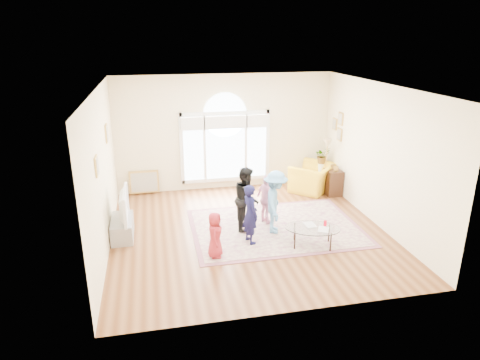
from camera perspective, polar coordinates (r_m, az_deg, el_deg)
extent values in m
plane|color=#592F14|center=(9.68, 1.17, -6.86)|extent=(6.00, 6.00, 0.00)
plane|color=beige|center=(11.94, -2.02, 6.33)|extent=(6.00, 0.00, 6.00)
plane|color=beige|center=(6.39, 7.32, -5.42)|extent=(6.00, 0.00, 6.00)
plane|color=beige|center=(8.94, -17.86, 1.00)|extent=(0.00, 6.00, 6.00)
plane|color=beige|center=(10.18, 17.96, 3.14)|extent=(0.00, 6.00, 6.00)
plane|color=white|center=(8.77, 1.31, 12.31)|extent=(6.00, 6.00, 0.00)
cube|color=white|center=(12.27, -1.92, 0.13)|extent=(2.50, 0.08, 0.10)
cube|color=white|center=(11.79, -2.02, 8.90)|extent=(2.50, 0.08, 0.10)
cube|color=white|center=(11.86, -7.80, 4.08)|extent=(0.10, 0.08, 2.00)
cube|color=white|center=(12.26, 3.68, 4.72)|extent=(0.10, 0.08, 2.00)
cube|color=#C6E2FF|center=(11.88, -6.23, 4.18)|extent=(0.55, 0.02, 1.80)
cube|color=#C6E2FF|center=(12.18, 2.20, 4.64)|extent=(0.55, 0.02, 1.80)
cube|color=#C6E2FF|center=(12.00, -1.97, 4.43)|extent=(1.10, 0.02, 1.80)
cylinder|color=#C6E2FF|center=(11.80, -2.02, 8.66)|extent=(1.20, 0.02, 1.20)
cube|color=white|center=(11.90, -4.74, 4.26)|extent=(0.07, 0.04, 1.80)
cube|color=white|center=(12.10, 0.78, 4.56)|extent=(0.07, 0.04, 1.80)
cube|color=white|center=(11.64, -6.32, 7.51)|extent=(0.65, 0.12, 0.35)
cube|color=white|center=(11.76, -1.94, 7.73)|extent=(1.20, 0.12, 0.35)
cube|color=white|center=(11.94, 2.34, 7.90)|extent=(0.65, 0.12, 0.35)
cube|color=tan|center=(10.06, -17.37, 5.97)|extent=(0.03, 0.34, 0.40)
cube|color=#ADA38E|center=(10.06, -17.27, 5.98)|extent=(0.01, 0.28, 0.34)
cube|color=tan|center=(7.96, -18.58, 1.78)|extent=(0.03, 0.30, 0.36)
cube|color=#ADA38E|center=(7.96, -18.46, 1.79)|extent=(0.01, 0.24, 0.30)
cube|color=tan|center=(11.84, 13.28, 7.95)|extent=(0.03, 0.28, 0.34)
cube|color=#ADA38E|center=(11.83, 13.20, 7.95)|extent=(0.01, 0.22, 0.28)
cube|color=tan|center=(11.92, 13.12, 5.93)|extent=(0.03, 0.28, 0.34)
cube|color=#ADA38E|center=(11.92, 13.04, 5.92)|extent=(0.01, 0.22, 0.28)
cube|color=tan|center=(12.19, 12.52, 7.31)|extent=(0.03, 0.26, 0.32)
cube|color=#ADA38E|center=(12.18, 12.44, 7.31)|extent=(0.01, 0.20, 0.26)
cube|color=#C3B995|center=(9.88, 4.75, -6.30)|extent=(3.60, 2.60, 0.02)
cube|color=#884E5E|center=(9.88, 4.75, -6.32)|extent=(3.80, 2.80, 0.01)
cube|color=gray|center=(9.69, -15.40, -6.19)|extent=(0.45, 1.00, 0.42)
imported|color=black|center=(9.48, -15.68, -3.27)|extent=(0.15, 1.13, 0.65)
cube|color=#5280C5|center=(9.47, -15.14, -3.23)|extent=(0.02, 0.92, 0.52)
ellipsoid|color=silver|center=(9.00, 9.67, -6.34)|extent=(1.31, 1.04, 0.02)
cylinder|color=black|center=(9.31, 11.76, -7.02)|extent=(0.03, 0.03, 0.40)
cylinder|color=black|center=(9.26, 7.28, -6.90)|extent=(0.03, 0.03, 0.40)
cylinder|color=black|center=(8.94, 12.00, -8.18)|extent=(0.03, 0.03, 0.40)
cylinder|color=black|center=(8.89, 7.32, -8.06)|extent=(0.03, 0.03, 0.40)
imported|color=#B2A58C|center=(9.03, 8.67, -6.04)|extent=(0.23, 0.30, 0.03)
imported|color=#B2A58C|center=(8.93, 10.37, -6.46)|extent=(0.32, 0.36, 0.02)
cylinder|color=red|center=(9.09, 11.29, -5.70)|extent=(0.07, 0.07, 0.12)
imported|color=gold|center=(12.14, 9.69, 0.31)|extent=(1.56, 1.56, 0.76)
cube|color=black|center=(11.97, 12.29, -0.30)|extent=(0.40, 0.50, 0.70)
cylinder|color=black|center=(12.26, 11.16, -1.45)|extent=(0.20, 0.20, 0.02)
cylinder|color=#BE9244|center=(12.04, 11.36, 1.52)|extent=(0.02, 0.02, 1.35)
cone|color=#CCB284|center=(11.85, 11.58, 4.86)|extent=(0.31, 0.31, 0.22)
cylinder|color=white|center=(12.52, 10.74, 0.67)|extent=(0.20, 0.20, 0.70)
imported|color=#33722D|center=(12.35, 10.90, 3.24)|extent=(0.49, 0.45, 0.47)
cube|color=tan|center=(12.14, -12.54, -1.79)|extent=(0.80, 0.14, 0.62)
imported|color=#A5242F|center=(8.44, -3.35, -7.31)|extent=(0.39, 0.51, 0.93)
imported|color=#12133D|center=(8.91, 1.38, -4.55)|extent=(0.41, 0.53, 1.28)
imported|color=black|center=(9.53, 0.87, -2.45)|extent=(0.68, 0.79, 1.43)
imported|color=#F6AAC9|center=(9.85, 3.56, -2.58)|extent=(0.50, 0.74, 1.17)
imported|color=#60A0D4|center=(9.38, 4.75, -2.95)|extent=(0.77, 1.02, 1.41)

